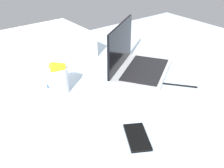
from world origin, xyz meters
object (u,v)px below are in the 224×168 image
at_px(laptop, 136,64).
at_px(snack_cup, 57,79).
at_px(pillow, 37,47).
at_px(cell_phone, 137,137).

xyz_separation_m(laptop, snack_cup, (-0.38, 0.06, 0.02)).
bearing_deg(snack_cup, pillow, 77.71).
xyz_separation_m(snack_cup, cell_phone, (0.06, -0.43, -0.06)).
bearing_deg(laptop, pillow, 91.05).
distance_m(snack_cup, pillow, 0.39).
bearing_deg(snack_cup, cell_phone, -82.40).
xyz_separation_m(snack_cup, pillow, (0.08, 0.38, 0.00)).
bearing_deg(snack_cup, laptop, -9.46).
relative_size(laptop, snack_cup, 2.74).
height_order(laptop, cell_phone, laptop).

